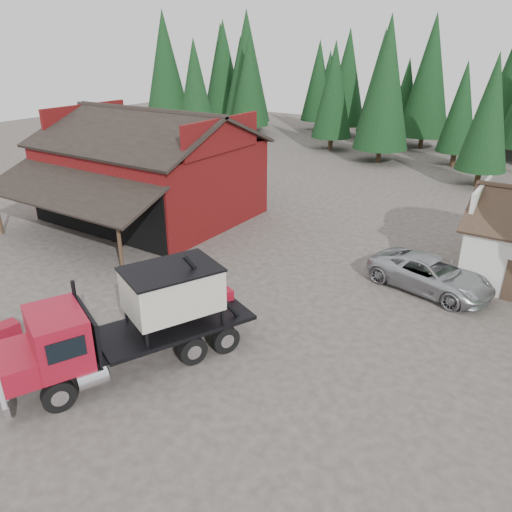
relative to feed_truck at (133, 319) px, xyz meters
The scene contains 9 objects.
ground 3.61m from the feed_truck, 102.94° to the left, with size 120.00×120.00×0.00m, color #443A35.
red_barn 17.41m from the feed_truck, 132.21° to the left, with size 12.80×13.63×7.18m.
conifer_backdrop 45.02m from the feed_truck, 90.87° to the left, with size 76.00×16.00×16.00m, color black, non-canonical shape.
near_pine_a 38.65m from the feed_truck, 126.21° to the left, with size 4.40×4.40×11.40m.
near_pine_b 33.64m from the feed_truck, 80.84° to the left, with size 3.96×3.96×10.40m.
near_pine_d 37.67m from the feed_truck, 97.22° to the left, with size 5.28×5.28×13.40m.
feed_truck is the anchor object (origin of this frame).
silver_car 14.15m from the feed_truck, 58.75° to the left, with size 2.71×5.87×1.63m, color #A9ABB0.
equip_box 6.26m from the feed_truck, 163.63° to the right, with size 0.70×1.10×0.60m, color maroon.
Camera 1 is at (12.88, -13.46, 11.12)m, focal length 35.00 mm.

